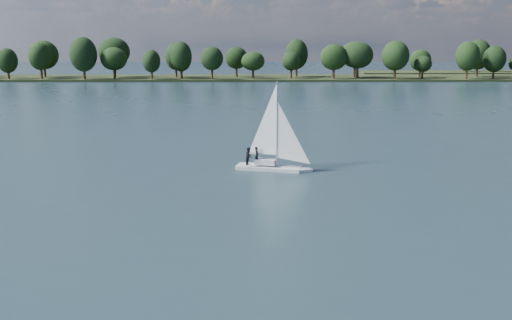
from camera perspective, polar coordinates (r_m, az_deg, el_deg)
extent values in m
plane|color=#233342|center=(114.18, -0.13, 4.97)|extent=(700.00, 700.00, 0.00)
cube|color=black|center=(225.82, -0.28, 8.13)|extent=(660.00, 40.00, 1.50)
cube|color=silver|center=(59.35, 1.47, -0.99)|extent=(7.57, 3.91, 0.86)
cube|color=silver|center=(59.17, 1.47, -0.18)|extent=(2.41, 1.81, 0.54)
cylinder|color=#A9A9B0|center=(58.50, 1.49, 3.68)|extent=(0.13, 0.13, 8.57)
imported|color=black|center=(59.27, 0.08, 0.45)|extent=(0.53, 0.73, 1.85)
imported|color=black|center=(58.91, -0.71, 0.38)|extent=(0.97, 1.08, 1.85)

